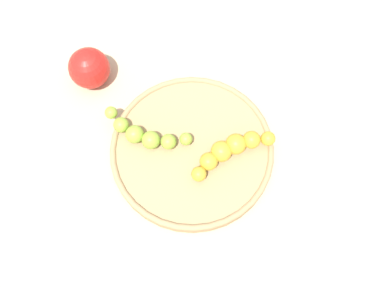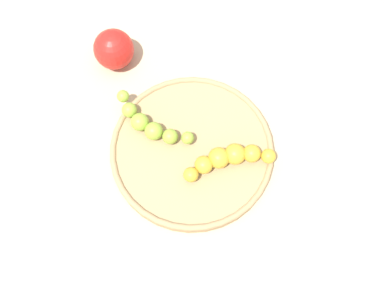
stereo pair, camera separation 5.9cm
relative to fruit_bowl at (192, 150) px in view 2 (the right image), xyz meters
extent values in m
plane|color=tan|center=(0.00, 0.00, -0.01)|extent=(2.40, 2.40, 0.00)
cylinder|color=#A08259|center=(0.00, 0.00, 0.00)|extent=(0.27, 0.27, 0.02)
torus|color=#A08259|center=(0.00, 0.00, 0.01)|extent=(0.27, 0.27, 0.01)
sphere|color=#8CAD38|center=(-0.12, 0.08, 0.02)|extent=(0.02, 0.02, 0.02)
sphere|color=#8CAD38|center=(-0.11, 0.06, 0.02)|extent=(0.03, 0.03, 0.03)
sphere|color=#8CAD38|center=(-0.09, 0.04, 0.02)|extent=(0.03, 0.03, 0.03)
sphere|color=#8CAD38|center=(-0.06, 0.02, 0.02)|extent=(0.03, 0.03, 0.03)
sphere|color=#8CAD38|center=(-0.04, 0.01, 0.02)|extent=(0.03, 0.03, 0.03)
sphere|color=#8CAD38|center=(-0.01, 0.01, 0.02)|extent=(0.02, 0.02, 0.02)
sphere|color=gold|center=(0.12, -0.02, 0.02)|extent=(0.02, 0.02, 0.02)
sphere|color=gold|center=(0.10, -0.01, 0.02)|extent=(0.03, 0.03, 0.03)
sphere|color=gold|center=(0.07, -0.01, 0.02)|extent=(0.03, 0.03, 0.03)
sphere|color=gold|center=(0.04, -0.02, 0.02)|extent=(0.03, 0.03, 0.03)
sphere|color=gold|center=(0.02, -0.03, 0.02)|extent=(0.03, 0.03, 0.03)
sphere|color=gold|center=(0.00, -0.05, 0.02)|extent=(0.02, 0.02, 0.02)
sphere|color=red|center=(-0.14, 0.18, 0.02)|extent=(0.07, 0.07, 0.07)
camera|label=1|loc=(-0.05, -0.24, 0.63)|focal=38.17mm
camera|label=2|loc=(0.01, -0.24, 0.63)|focal=38.17mm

